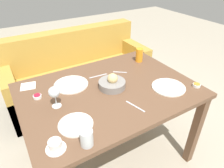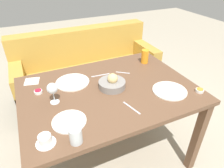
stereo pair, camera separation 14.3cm
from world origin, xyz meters
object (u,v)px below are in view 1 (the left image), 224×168
at_px(wine_glass, 54,93).
at_px(napkin, 28,86).
at_px(plate_near_right, 169,87).
at_px(bread_basket, 112,83).
at_px(plate_far_center, 71,84).
at_px(spoon_coffee, 120,72).
at_px(water_tumbler, 87,138).
at_px(plate_near_left, 76,124).
at_px(coffee_cup, 55,146).
at_px(knife_silver, 135,106).
at_px(couch, 78,75).
at_px(jam_bowl_honey, 197,85).
at_px(jam_bowl_berry, 37,96).
at_px(fork_silver, 98,76).
at_px(juice_glass, 139,55).

bearing_deg(wine_glass, napkin, 108.09).
bearing_deg(plate_near_right, bread_basket, 148.11).
xyz_separation_m(plate_far_center, spoon_coffee, (0.45, -0.03, -0.00)).
bearing_deg(water_tumbler, plate_near_left, 88.97).
bearing_deg(coffee_cup, spoon_coffee, 35.18).
bearing_deg(knife_silver, couch, 85.25).
relative_size(couch, jam_bowl_honey, 29.87).
distance_m(spoon_coffee, napkin, 0.77).
bearing_deg(jam_bowl_berry, knife_silver, -39.11).
relative_size(water_tumbler, jam_bowl_honey, 1.65).
relative_size(couch, fork_silver, 10.98).
bearing_deg(juice_glass, water_tumbler, -142.22).
xyz_separation_m(fork_silver, spoon_coffee, (0.20, -0.04, 0.00)).
relative_size(wine_glass, jam_bowl_berry, 2.59).
distance_m(bread_basket, napkin, 0.66).
bearing_deg(water_tumbler, napkin, 101.51).
xyz_separation_m(plate_near_right, jam_bowl_berry, (-0.91, 0.39, 0.01)).
relative_size(water_tumbler, spoon_coffee, 0.95).
bearing_deg(plate_near_left, jam_bowl_honey, -5.20).
height_order(jam_bowl_honey, spoon_coffee, jam_bowl_honey).
relative_size(couch, knife_silver, 11.16).
distance_m(couch, plate_near_right, 1.42).
bearing_deg(wine_glass, couch, 62.24).
bearing_deg(bread_basket, coffee_cup, -147.65).
bearing_deg(plate_near_left, plate_far_center, 72.29).
bearing_deg(juice_glass, couch, 112.17).
xyz_separation_m(bread_basket, water_tumbler, (-0.41, -0.41, 0.01)).
height_order(wine_glass, jam_bowl_berry, wine_glass).
bearing_deg(water_tumbler, jam_bowl_honey, 4.69).
bearing_deg(plate_near_left, fork_silver, 49.26).
relative_size(wine_glass, napkin, 1.15).
bearing_deg(napkin, spoon_coffee, -13.74).
distance_m(plate_far_center, jam_bowl_berry, 0.27).
relative_size(plate_near_right, fork_silver, 1.58).
bearing_deg(napkin, fork_silver, -14.49).
relative_size(water_tumbler, fork_silver, 0.61).
distance_m(water_tumbler, wine_glass, 0.41).
relative_size(bread_basket, plate_near_left, 0.98).
bearing_deg(couch, plate_far_center, -113.79).
bearing_deg(wine_glass, juice_glass, 16.36).
distance_m(plate_near_left, coffee_cup, 0.20).
distance_m(jam_bowl_berry, knife_silver, 0.71).
distance_m(plate_far_center, juice_glass, 0.73).
bearing_deg(jam_bowl_honey, plate_far_center, 147.87).
relative_size(coffee_cup, napkin, 0.81).
height_order(plate_near_right, jam_bowl_honey, jam_bowl_honey).
bearing_deg(bread_basket, juice_glass, 29.36).
bearing_deg(couch, jam_bowl_honey, -72.39).
relative_size(couch, jam_bowl_berry, 29.87).
relative_size(couch, plate_near_left, 8.43).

